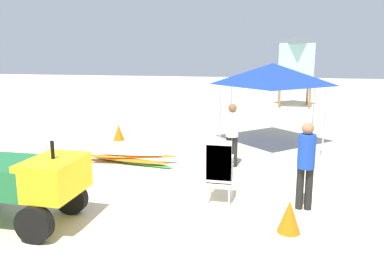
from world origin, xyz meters
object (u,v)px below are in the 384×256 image
(lifeguard_near_center, at_px, (232,131))
(lifeguard_tower, at_px, (296,56))
(surfboard_pile, at_px, (128,158))
(utility_cart, at_px, (12,180))
(lifeguard_near_left, at_px, (306,160))
(stacked_plastic_chairs, at_px, (219,167))
(popup_canopy, at_px, (273,74))
(traffic_cone_far, at_px, (119,132))
(traffic_cone_near, at_px, (289,216))

(lifeguard_near_center, relative_size, lifeguard_tower, 0.43)
(surfboard_pile, bearing_deg, lifeguard_tower, 68.45)
(utility_cart, xyz_separation_m, surfboard_pile, (0.59, 3.77, -0.63))
(lifeguard_near_left, distance_m, lifeguard_tower, 14.52)
(stacked_plastic_chairs, relative_size, lifeguard_near_left, 0.77)
(stacked_plastic_chairs, relative_size, lifeguard_tower, 0.33)
(utility_cart, relative_size, popup_canopy, 0.87)
(lifeguard_near_left, relative_size, traffic_cone_far, 3.10)
(lifeguard_tower, bearing_deg, stacked_plastic_chairs, -98.28)
(lifeguard_near_left, relative_size, popup_canopy, 0.57)
(surfboard_pile, xyz_separation_m, popup_canopy, (3.68, 3.04, 2.10))
(popup_canopy, distance_m, lifeguard_tower, 9.34)
(lifeguard_tower, bearing_deg, utility_cart, -108.71)
(lifeguard_near_left, bearing_deg, stacked_plastic_chairs, -178.23)
(lifeguard_near_center, bearing_deg, stacked_plastic_chairs, -89.37)
(lifeguard_near_center, bearing_deg, popup_canopy, 70.65)
(surfboard_pile, xyz_separation_m, lifeguard_near_center, (2.72, 0.32, 0.79))
(lifeguard_near_center, xyz_separation_m, traffic_cone_near, (1.32, -3.46, -0.67))
(lifeguard_tower, bearing_deg, surfboard_pile, -111.55)
(surfboard_pile, distance_m, lifeguard_near_left, 4.90)
(traffic_cone_far, bearing_deg, lifeguard_near_center, -28.52)
(popup_canopy, bearing_deg, traffic_cone_near, -86.61)
(utility_cart, xyz_separation_m, lifeguard_tower, (5.44, 16.06, 1.96))
(popup_canopy, bearing_deg, lifeguard_tower, 82.75)
(stacked_plastic_chairs, xyz_separation_m, surfboard_pile, (-2.75, 2.17, -0.59))
(surfboard_pile, relative_size, lifeguard_near_center, 1.65)
(traffic_cone_near, bearing_deg, stacked_plastic_chairs, 142.95)
(stacked_plastic_chairs, distance_m, traffic_cone_far, 6.24)
(lifeguard_near_left, distance_m, traffic_cone_far, 7.37)
(surfboard_pile, bearing_deg, lifeguard_near_left, -25.99)
(utility_cart, distance_m, surfboard_pile, 3.87)
(lifeguard_near_center, bearing_deg, surfboard_pile, -173.39)
(lifeguard_near_center, height_order, popup_canopy, popup_canopy)
(traffic_cone_far, bearing_deg, surfboard_pile, -62.03)
(surfboard_pile, relative_size, traffic_cone_near, 4.94)
(popup_canopy, bearing_deg, lifeguard_near_center, -109.35)
(utility_cart, bearing_deg, surfboard_pile, 81.15)
(surfboard_pile, relative_size, lifeguard_near_left, 1.63)
(lifeguard_near_center, distance_m, popup_canopy, 3.17)
(lifeguard_near_center, bearing_deg, lifeguard_near_left, -56.22)
(lifeguard_near_left, distance_m, traffic_cone_near, 1.27)
(stacked_plastic_chairs, xyz_separation_m, lifeguard_near_center, (-0.03, 2.48, 0.20))
(stacked_plastic_chairs, xyz_separation_m, traffic_cone_near, (1.29, -0.98, -0.47))
(lifeguard_near_left, bearing_deg, utility_cart, -161.46)
(traffic_cone_near, bearing_deg, surfboard_pile, 142.10)
(lifeguard_near_left, distance_m, lifeguard_near_center, 2.93)
(popup_canopy, height_order, lifeguard_tower, lifeguard_tower)
(surfboard_pile, height_order, traffic_cone_far, traffic_cone_far)
(stacked_plastic_chairs, height_order, popup_canopy, popup_canopy)
(lifeguard_near_left, xyz_separation_m, lifeguard_tower, (0.50, 14.40, 1.79))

